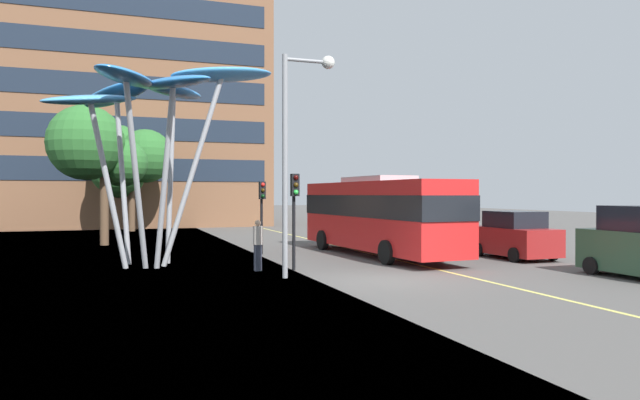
% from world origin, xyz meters
% --- Properties ---
extents(ground, '(120.00, 240.00, 0.10)m').
position_xyz_m(ground, '(-0.63, 0.00, -0.05)').
color(ground, '#54514F').
extents(red_bus, '(3.13, 11.21, 3.53)m').
position_xyz_m(red_bus, '(2.84, 6.68, 1.93)').
color(red_bus, red).
rests_on(red_bus, ground).
extents(leaf_sculpture, '(8.53, 7.70, 7.95)m').
position_xyz_m(leaf_sculpture, '(-6.81, 5.83, 6.36)').
color(leaf_sculpture, '#9EA0A5').
rests_on(leaf_sculpture, ground).
extents(traffic_light_kerb_near, '(0.28, 0.42, 3.47)m').
position_xyz_m(traffic_light_kerb_near, '(-2.11, 3.12, 2.52)').
color(traffic_light_kerb_near, black).
rests_on(traffic_light_kerb_near, ground).
extents(traffic_light_kerb_far, '(0.28, 0.42, 3.32)m').
position_xyz_m(traffic_light_kerb_far, '(-1.89, 8.92, 2.41)').
color(traffic_light_kerb_far, black).
rests_on(traffic_light_kerb_far, ground).
extents(car_parked_mid, '(2.10, 3.91, 2.02)m').
position_xyz_m(car_parked_mid, '(7.91, 3.77, 0.95)').
color(car_parked_mid, maroon).
rests_on(car_parked_mid, ground).
extents(street_lamp, '(1.81, 0.44, 7.37)m').
position_xyz_m(street_lamp, '(-2.51, 1.49, 4.74)').
color(street_lamp, gray).
rests_on(street_lamp, ground).
extents(tree_pavement_near, '(5.17, 4.55, 7.44)m').
position_xyz_m(tree_pavement_near, '(-9.02, 16.36, 5.08)').
color(tree_pavement_near, brown).
rests_on(tree_pavement_near, ground).
extents(tree_pavement_far, '(5.88, 5.18, 7.87)m').
position_xyz_m(tree_pavement_far, '(-7.65, 27.98, 5.21)').
color(tree_pavement_far, brown).
rests_on(tree_pavement_far, ground).
extents(pedestrian, '(0.34, 0.34, 1.82)m').
position_xyz_m(pedestrian, '(-3.36, 3.52, 0.92)').
color(pedestrian, '#2D3342').
rests_on(pedestrian, ground).
extents(backdrop_building, '(27.78, 10.08, 25.88)m').
position_xyz_m(backdrop_building, '(-9.48, 35.66, 12.95)').
color(backdrop_building, brown).
rests_on(backdrop_building, ground).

